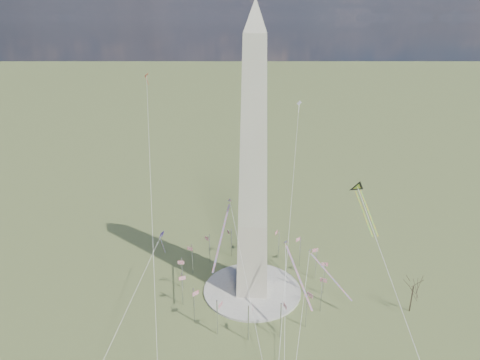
{
  "coord_description": "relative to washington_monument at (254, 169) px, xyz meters",
  "views": [
    {
      "loc": [
        5.45,
        -133.76,
        94.94
      ],
      "look_at": [
        -4.54,
        0.0,
        44.01
      ],
      "focal_mm": 32.0,
      "sensor_mm": 36.0,
      "label": 1
    }
  ],
  "objects": [
    {
      "name": "flagpole_ring",
      "position": [
        -0.0,
        -0.0,
        -40.68
      ],
      "size": [
        54.4,
        54.4,
        13.0
      ],
      "color": "silver",
      "rests_on": "ground"
    },
    {
      "name": "plaza",
      "position": [
        0.0,
        0.0,
        -47.55
      ],
      "size": [
        36.0,
        36.0,
        0.8
      ],
      "primitive_type": "cylinder",
      "color": "beige",
      "rests_on": "ground"
    },
    {
      "name": "kite_delta_black",
      "position": [
        35.47,
        2.24,
        -7.44
      ],
      "size": [
        8.46,
        16.98,
        13.82
      ],
      "rotation": [
        0.0,
        0.0,
        3.42
      ],
      "color": "black",
      "rests_on": "ground"
    },
    {
      "name": "kite_streamer_right",
      "position": [
        25.47,
        -3.12,
        -35.22
      ],
      "size": [
        15.08,
        13.09,
        12.92
      ],
      "rotation": [
        0.0,
        0.0,
        4.01
      ],
      "color": "#FC4F27",
      "rests_on": "ground"
    },
    {
      "name": "kite_streamer_mid",
      "position": [
        -9.36,
        -6.15,
        -17.53
      ],
      "size": [
        4.75,
        23.27,
        16.03
      ],
      "rotation": [
        0.0,
        0.0,
        3.0
      ],
      "color": "#FC4F27",
      "rests_on": "ground"
    },
    {
      "name": "tree_near",
      "position": [
        54.89,
        -7.59,
        -37.18
      ],
      "size": [
        8.63,
        8.63,
        15.11
      ],
      "color": "#443A29",
      "rests_on": "ground"
    },
    {
      "name": "ground",
      "position": [
        0.0,
        0.0,
        -47.95
      ],
      "size": [
        2000.0,
        2000.0,
        0.0
      ],
      "primitive_type": "plane",
      "color": "#556432",
      "rests_on": "ground"
    },
    {
      "name": "kite_small_white",
      "position": [
        16.88,
        46.12,
        13.24
      ],
      "size": [
        1.95,
        1.71,
        5.1
      ],
      "rotation": [
        0.0,
        0.0,
        3.2
      ],
      "color": "white",
      "rests_on": "ground"
    },
    {
      "name": "kite_diamond_purple",
      "position": [
        -32.17,
        -1.94,
        -25.59
      ],
      "size": [
        1.72,
        3.02,
        9.35
      ],
      "rotation": [
        0.0,
        0.0,
        2.86
      ],
      "color": "navy",
      "rests_on": "ground"
    },
    {
      "name": "kite_streamer_left",
      "position": [
        13.95,
        -16.83,
        -25.96
      ],
      "size": [
        9.15,
        18.81,
        13.75
      ],
      "rotation": [
        0.0,
        0.0,
        3.55
      ],
      "color": "#FC4F27",
      "rests_on": "ground"
    },
    {
      "name": "kite_small_red",
      "position": [
        -44.93,
        37.73,
        25.14
      ],
      "size": [
        1.57,
        2.32,
        4.92
      ],
      "rotation": [
        0.0,
        0.0,
        2.5
      ],
      "color": "red",
      "rests_on": "ground"
    },
    {
      "name": "washington_monument",
      "position": [
        0.0,
        0.0,
        0.0
      ],
      "size": [
        15.56,
        15.56,
        100.0
      ],
      "color": "#BAAF9C",
      "rests_on": "plaza"
    }
  ]
}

